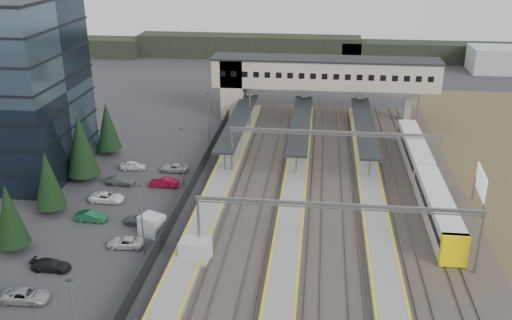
# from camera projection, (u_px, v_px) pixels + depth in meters

# --- Properties ---
(ground) EXTENTS (220.00, 220.00, 0.00)m
(ground) POSITION_uv_depth(u_px,v_px,m) (231.00, 223.00, 67.28)
(ground) COLOR #2B2B2D
(ground) RESTS_ON ground
(conifer_row) EXTENTS (4.42, 49.82, 9.50)m
(conifer_row) POSITION_uv_depth(u_px,v_px,m) (32.00, 190.00, 64.28)
(conifer_row) COLOR black
(conifer_row) RESTS_ON ground
(car_park) EXTENTS (10.57, 44.43, 1.29)m
(car_park) POSITION_uv_depth(u_px,v_px,m) (94.00, 244.00, 61.60)
(car_park) COLOR #A1A0A5
(car_park) RESTS_ON ground
(lampposts) EXTENTS (0.50, 53.25, 8.07)m
(lampposts) POSITION_uv_depth(u_px,v_px,m) (165.00, 182.00, 67.68)
(lampposts) COLOR slate
(lampposts) RESTS_ON ground
(fence) EXTENTS (0.08, 90.00, 2.00)m
(fence) POSITION_uv_depth(u_px,v_px,m) (186.00, 194.00, 72.22)
(fence) COLOR #26282B
(fence) RESTS_ON ground
(relay_cabin_near) EXTENTS (3.28, 2.60, 2.50)m
(relay_cabin_near) POSITION_uv_depth(u_px,v_px,m) (196.00, 251.00, 58.99)
(relay_cabin_near) COLOR #A9ABAE
(relay_cabin_near) RESTS_ON ground
(relay_cabin_far) EXTENTS (3.18, 2.96, 2.32)m
(relay_cabin_far) POSITION_uv_depth(u_px,v_px,m) (152.00, 225.00, 64.33)
(relay_cabin_far) COLOR #A9ABAE
(relay_cabin_far) RESTS_ON ground
(rail_corridor) EXTENTS (34.00, 90.00, 0.92)m
(rail_corridor) POSITION_uv_depth(u_px,v_px,m) (311.00, 206.00, 70.78)
(rail_corridor) COLOR #3E3630
(rail_corridor) RESTS_ON ground
(canopies) EXTENTS (23.10, 30.00, 3.28)m
(canopies) POSITION_uv_depth(u_px,v_px,m) (301.00, 123.00, 89.96)
(canopies) COLOR black
(canopies) RESTS_ON ground
(footbridge) EXTENTS (40.40, 6.40, 11.20)m
(footbridge) POSITION_uv_depth(u_px,v_px,m) (309.00, 76.00, 102.22)
(footbridge) COLOR #B2A18E
(footbridge) RESTS_ON ground
(gantries) EXTENTS (28.40, 62.28, 7.17)m
(gantries) POSITION_uv_depth(u_px,v_px,m) (335.00, 171.00, 66.53)
(gantries) COLOR slate
(gantries) RESTS_ON ground
(train) EXTENTS (2.76, 38.34, 3.47)m
(train) POSITION_uv_depth(u_px,v_px,m) (425.00, 178.00, 74.74)
(train) COLOR silver
(train) RESTS_ON ground
(billboard) EXTENTS (0.58, 6.01, 5.12)m
(billboard) POSITION_uv_depth(u_px,v_px,m) (481.00, 184.00, 69.38)
(billboard) COLOR slate
(billboard) RESTS_ON ground
(treeline_far) EXTENTS (170.00, 19.00, 7.00)m
(treeline_far) POSITION_uv_depth(u_px,v_px,m) (376.00, 51.00, 148.69)
(treeline_far) COLOR black
(treeline_far) RESTS_ON ground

